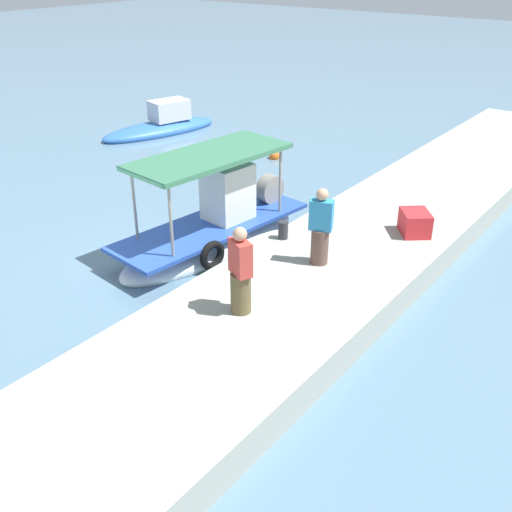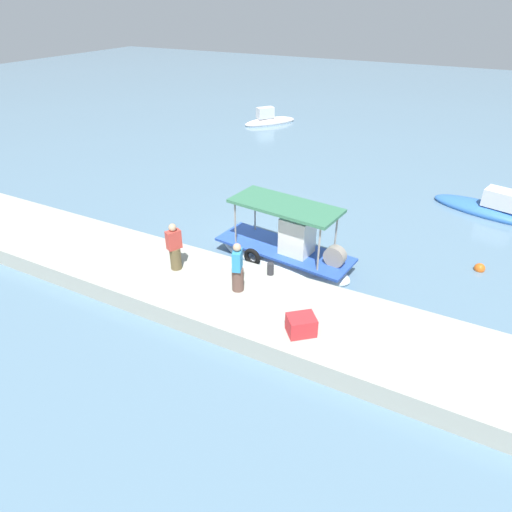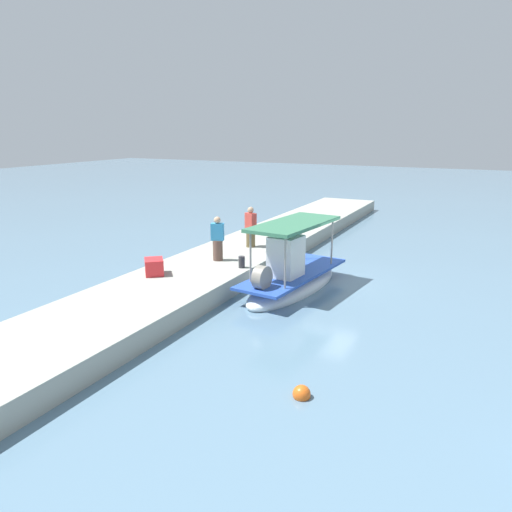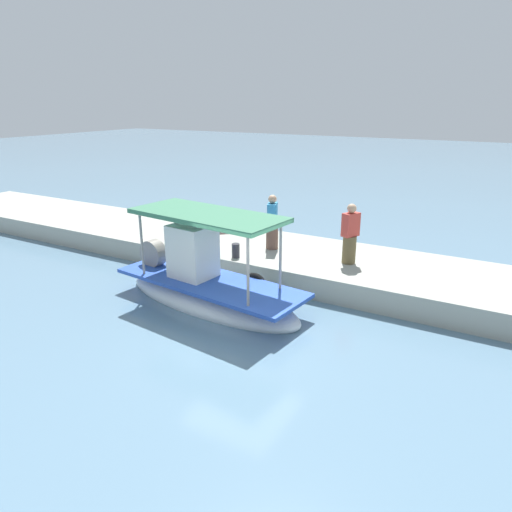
{
  "view_description": "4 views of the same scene",
  "coord_description": "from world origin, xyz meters",
  "px_view_note": "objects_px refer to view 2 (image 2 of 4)",
  "views": [
    {
      "loc": [
        -9.05,
        -10.09,
        7.01
      ],
      "look_at": [
        0.66,
        -2.71,
        0.71
      ],
      "focal_mm": 42.3,
      "sensor_mm": 36.0,
      "label": 1
    },
    {
      "loc": [
        7.51,
        -14.54,
        9.27
      ],
      "look_at": [
        1.25,
        -2.64,
        1.27
      ],
      "focal_mm": 31.2,
      "sensor_mm": 36.0,
      "label": 2
    },
    {
      "loc": [
        17.71,
        5.79,
        5.82
      ],
      "look_at": [
        0.87,
        -2.51,
        0.93
      ],
      "focal_mm": 34.76,
      "sensor_mm": 36.0,
      "label": 3
    },
    {
      "loc": [
        -5.44,
        8.9,
        5.3
      ],
      "look_at": [
        1.24,
        -2.87,
        0.77
      ],
      "focal_mm": 32.93,
      "sensor_mm": 36.0,
      "label": 4
    }
  ],
  "objects_px": {
    "fisherman_by_crate": "(238,269)",
    "marker_buoy": "(480,268)",
    "moored_boat_mid": "(269,121)",
    "moored_boat_near": "(489,209)",
    "fisherman_near_bollard": "(175,249)",
    "cargo_crate": "(301,325)",
    "mooring_bollard": "(270,269)",
    "main_fishing_boat": "(286,253)"
  },
  "relations": [
    {
      "from": "cargo_crate",
      "to": "marker_buoy",
      "type": "bearing_deg",
      "value": 59.16
    },
    {
      "from": "cargo_crate",
      "to": "marker_buoy",
      "type": "distance_m",
      "value": 8.65
    },
    {
      "from": "fisherman_near_bollard",
      "to": "moored_boat_mid",
      "type": "height_order",
      "value": "fisherman_near_bollard"
    },
    {
      "from": "moored_boat_mid",
      "to": "mooring_bollard",
      "type": "bearing_deg",
      "value": -63.64
    },
    {
      "from": "fisherman_by_crate",
      "to": "cargo_crate",
      "type": "distance_m",
      "value": 2.96
    },
    {
      "from": "fisherman_near_bollard",
      "to": "mooring_bollard",
      "type": "xyz_separation_m",
      "value": [
        3.17,
        1.22,
        -0.59
      ]
    },
    {
      "from": "marker_buoy",
      "to": "moored_boat_mid",
      "type": "xyz_separation_m",
      "value": [
        -17.08,
        16.2,
        0.17
      ]
    },
    {
      "from": "mooring_bollard",
      "to": "cargo_crate",
      "type": "bearing_deg",
      "value": -47.89
    },
    {
      "from": "marker_buoy",
      "to": "moored_boat_near",
      "type": "height_order",
      "value": "moored_boat_near"
    },
    {
      "from": "moored_boat_near",
      "to": "moored_boat_mid",
      "type": "distance_m",
      "value": 19.95
    },
    {
      "from": "main_fishing_boat",
      "to": "marker_buoy",
      "type": "distance_m",
      "value": 7.52
    },
    {
      "from": "cargo_crate",
      "to": "moored_boat_near",
      "type": "height_order",
      "value": "moored_boat_near"
    },
    {
      "from": "fisherman_by_crate",
      "to": "moored_boat_mid",
      "type": "distance_m",
      "value": 24.66
    },
    {
      "from": "mooring_bollard",
      "to": "marker_buoy",
      "type": "xyz_separation_m",
      "value": [
        6.58,
        4.98,
        -0.83
      ]
    },
    {
      "from": "fisherman_by_crate",
      "to": "moored_boat_mid",
      "type": "bearing_deg",
      "value": 113.83
    },
    {
      "from": "moored_boat_near",
      "to": "moored_boat_mid",
      "type": "bearing_deg",
      "value": 148.62
    },
    {
      "from": "main_fishing_boat",
      "to": "moored_boat_near",
      "type": "bearing_deg",
      "value": 52.43
    },
    {
      "from": "mooring_bollard",
      "to": "cargo_crate",
      "type": "relative_size",
      "value": 0.55
    },
    {
      "from": "fisherman_near_bollard",
      "to": "moored_boat_near",
      "type": "distance_m",
      "value": 15.49
    },
    {
      "from": "fisherman_near_bollard",
      "to": "marker_buoy",
      "type": "height_order",
      "value": "fisherman_near_bollard"
    },
    {
      "from": "moored_boat_near",
      "to": "mooring_bollard",
      "type": "bearing_deg",
      "value": -121.23
    },
    {
      "from": "mooring_bollard",
      "to": "moored_boat_near",
      "type": "relative_size",
      "value": 0.08
    },
    {
      "from": "main_fishing_boat",
      "to": "moored_boat_near",
      "type": "xyz_separation_m",
      "value": [
        6.81,
        8.86,
        -0.24
      ]
    },
    {
      "from": "fisherman_near_bollard",
      "to": "fisherman_by_crate",
      "type": "bearing_deg",
      "value": -2.9
    },
    {
      "from": "fisherman_near_bollard",
      "to": "fisherman_by_crate",
      "type": "xyz_separation_m",
      "value": [
        2.63,
        -0.13,
        -0.01
      ]
    },
    {
      "from": "main_fishing_boat",
      "to": "mooring_bollard",
      "type": "distance_m",
      "value": 1.99
    },
    {
      "from": "fisherman_near_bollard",
      "to": "moored_boat_mid",
      "type": "xyz_separation_m",
      "value": [
        -7.33,
        22.4,
        -1.24
      ]
    },
    {
      "from": "main_fishing_boat",
      "to": "cargo_crate",
      "type": "bearing_deg",
      "value": -60.52
    },
    {
      "from": "marker_buoy",
      "to": "moored_boat_mid",
      "type": "bearing_deg",
      "value": 136.51
    },
    {
      "from": "fisherman_by_crate",
      "to": "mooring_bollard",
      "type": "xyz_separation_m",
      "value": [
        0.54,
        1.36,
        -0.58
      ]
    },
    {
      "from": "moored_boat_near",
      "to": "cargo_crate",
      "type": "bearing_deg",
      "value": -108.3
    },
    {
      "from": "moored_boat_near",
      "to": "marker_buoy",
      "type": "bearing_deg",
      "value": -89.56
    },
    {
      "from": "fisherman_near_bollard",
      "to": "main_fishing_boat",
      "type": "bearing_deg",
      "value": 47.42
    },
    {
      "from": "mooring_bollard",
      "to": "moored_boat_near",
      "type": "height_order",
      "value": "moored_boat_near"
    },
    {
      "from": "fisherman_by_crate",
      "to": "moored_boat_near",
      "type": "bearing_deg",
      "value": 59.75
    },
    {
      "from": "fisherman_by_crate",
      "to": "moored_boat_near",
      "type": "xyz_separation_m",
      "value": [
        7.08,
        12.14,
        -1.25
      ]
    },
    {
      "from": "fisherman_near_bollard",
      "to": "marker_buoy",
      "type": "distance_m",
      "value": 11.64
    },
    {
      "from": "moored_boat_mid",
      "to": "marker_buoy",
      "type": "bearing_deg",
      "value": -43.49
    },
    {
      "from": "cargo_crate",
      "to": "moored_boat_mid",
      "type": "height_order",
      "value": "moored_boat_mid"
    },
    {
      "from": "mooring_bollard",
      "to": "moored_boat_near",
      "type": "xyz_separation_m",
      "value": [
        6.54,
        10.79,
        -0.67
      ]
    },
    {
      "from": "fisherman_by_crate",
      "to": "marker_buoy",
      "type": "distance_m",
      "value": 9.64
    },
    {
      "from": "fisherman_near_bollard",
      "to": "cargo_crate",
      "type": "bearing_deg",
      "value": -12.48
    }
  ]
}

